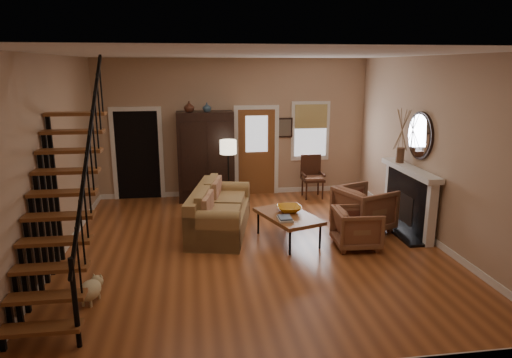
{
  "coord_description": "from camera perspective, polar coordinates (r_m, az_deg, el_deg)",
  "views": [
    {
      "loc": [
        -1.02,
        -7.44,
        3.12
      ],
      "look_at": [
        0.1,
        0.4,
        1.15
      ],
      "focal_mm": 32.0,
      "sensor_mm": 36.0,
      "label": 1
    }
  ],
  "objects": [
    {
      "name": "room",
      "position": [
        9.36,
        -4.31,
        4.0
      ],
      "size": [
        7.0,
        7.33,
        3.3
      ],
      "color": "#9C5127",
      "rests_on": "ground"
    },
    {
      "name": "staircase",
      "position": [
        6.56,
        -23.43,
        -0.6
      ],
      "size": [
        0.94,
        2.8,
        3.2
      ],
      "primitive_type": null,
      "color": "brown",
      "rests_on": "ground"
    },
    {
      "name": "fireplace",
      "position": [
        9.27,
        18.79,
        -1.68
      ],
      "size": [
        0.33,
        1.95,
        2.3
      ],
      "color": "black",
      "rests_on": "ground"
    },
    {
      "name": "armoire",
      "position": [
        10.79,
        -6.29,
        2.83
      ],
      "size": [
        1.3,
        0.6,
        2.1
      ],
      "primitive_type": null,
      "color": "black",
      "rests_on": "ground"
    },
    {
      "name": "vase_a",
      "position": [
        10.53,
        -8.37,
        8.94
      ],
      "size": [
        0.24,
        0.24,
        0.25
      ],
      "primitive_type": "imported",
      "color": "#4C2619",
      "rests_on": "armoire"
    },
    {
      "name": "vase_b",
      "position": [
        10.54,
        -6.16,
        8.91
      ],
      "size": [
        0.2,
        0.2,
        0.21
      ],
      "primitive_type": "imported",
      "color": "#334C60",
      "rests_on": "armoire"
    },
    {
      "name": "sofa",
      "position": [
        8.81,
        -4.52,
        -3.93
      ],
      "size": [
        1.41,
        2.39,
        0.84
      ],
      "primitive_type": null,
      "rotation": [
        0.0,
        0.0,
        -0.21
      ],
      "color": "olive",
      "rests_on": "ground"
    },
    {
      "name": "coffee_table",
      "position": [
        8.38,
        4.0,
        -6.08
      ],
      "size": [
        1.17,
        1.5,
        0.51
      ],
      "primitive_type": null,
      "rotation": [
        0.0,
        0.0,
        0.34
      ],
      "color": "brown",
      "rests_on": "ground"
    },
    {
      "name": "bowl",
      "position": [
        8.43,
        4.16,
        -3.74
      ],
      "size": [
        0.45,
        0.45,
        0.11
      ],
      "primitive_type": "imported",
      "color": "#C78017",
      "rests_on": "coffee_table"
    },
    {
      "name": "books",
      "position": [
        7.98,
        3.64,
        -4.94
      ],
      "size": [
        0.24,
        0.33,
        0.06
      ],
      "primitive_type": null,
      "color": "beige",
      "rests_on": "coffee_table"
    },
    {
      "name": "armchair_left",
      "position": [
        8.24,
        12.48,
        -5.99
      ],
      "size": [
        0.82,
        0.8,
        0.71
      ],
      "primitive_type": "imported",
      "rotation": [
        0.0,
        0.0,
        1.51
      ],
      "color": "brown",
      "rests_on": "ground"
    },
    {
      "name": "armchair_right",
      "position": [
        9.07,
        13.37,
        -3.64
      ],
      "size": [
        1.23,
        1.21,
        0.87
      ],
      "primitive_type": "imported",
      "rotation": [
        0.0,
        0.0,
        1.95
      ],
      "color": "brown",
      "rests_on": "ground"
    },
    {
      "name": "floor_lamp",
      "position": [
        10.0,
        -3.45,
        0.43
      ],
      "size": [
        0.45,
        0.45,
        1.57
      ],
      "primitive_type": null,
      "rotation": [
        0.0,
        0.0,
        0.3
      ],
      "color": "black",
      "rests_on": "ground"
    },
    {
      "name": "side_chair",
      "position": [
        11.09,
        7.1,
        0.25
      ],
      "size": [
        0.54,
        0.54,
        1.02
      ],
      "primitive_type": null,
      "color": "#3E2013",
      "rests_on": "ground"
    },
    {
      "name": "dog",
      "position": [
        6.71,
        -20.04,
        -13.1
      ],
      "size": [
        0.38,
        0.51,
        0.33
      ],
      "primitive_type": null,
      "rotation": [
        0.0,
        0.0,
        -0.29
      ],
      "color": "beige",
      "rests_on": "ground"
    }
  ]
}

